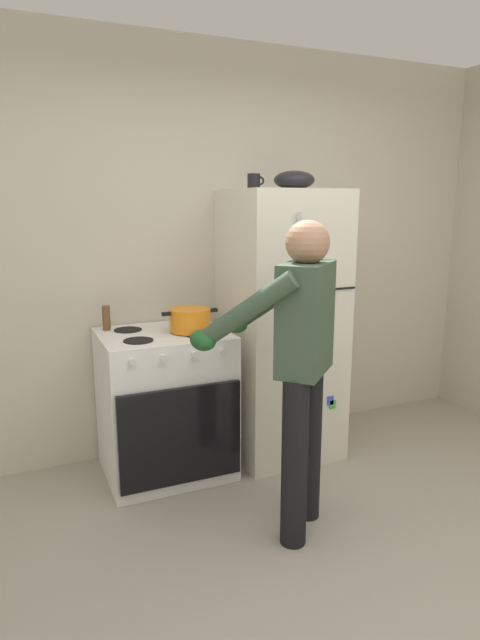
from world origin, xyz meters
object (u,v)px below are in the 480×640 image
object	(u,v)px
person_cook	(296,351)
coffee_mug	(254,181)
red_pot	(190,320)
pepper_mill	(106,318)
stove_range	(165,404)
mixing_bowl	(294,180)
refrigerator	(281,325)

from	to	relation	value
person_cook	coffee_mug	world-z (taller)	coffee_mug
coffee_mug	red_pot	bearing A→B (deg)	-167.96
coffee_mug	pepper_mill	size ratio (longest dim) A/B	0.76
pepper_mill	person_cook	bearing A→B (deg)	-55.06
person_cook	stove_range	bearing A→B (deg)	117.42
mixing_bowl	coffee_mug	bearing A→B (deg)	169.01
pepper_mill	mixing_bowl	world-z (taller)	mixing_bowl
stove_range	coffee_mug	size ratio (longest dim) A/B	8.15
refrigerator	pepper_mill	bearing A→B (deg)	169.74
refrigerator	pepper_mill	world-z (taller)	refrigerator
pepper_mill	mixing_bowl	xyz separation A→B (m)	(1.19, -0.20, 0.83)
person_cook	coffee_mug	xyz separation A→B (m)	(0.19, 0.91, 0.85)
pepper_mill	refrigerator	bearing A→B (deg)	-10.26
stove_range	coffee_mug	world-z (taller)	coffee_mug
refrigerator	red_pot	bearing A→B (deg)	-175.60
refrigerator	stove_range	bearing A→B (deg)	-179.29
stove_range	person_cook	size ratio (longest dim) A/B	0.57
coffee_mug	refrigerator	bearing A→B (deg)	-15.83
coffee_mug	pepper_mill	xyz separation A→B (m)	(-0.93, 0.15, -0.82)
stove_range	person_cook	distance (m)	1.09
refrigerator	stove_range	xyz separation A→B (m)	(-0.81, -0.01, -0.43)
person_cook	mixing_bowl	size ratio (longest dim) A/B	6.17
pepper_mill	red_pot	bearing A→B (deg)	-28.52
stove_range	mixing_bowl	xyz separation A→B (m)	(0.89, 0.01, 1.37)
stove_range	mixing_bowl	distance (m)	1.63
refrigerator	coffee_mug	distance (m)	0.95
refrigerator	pepper_mill	distance (m)	1.13
stove_range	pepper_mill	bearing A→B (deg)	144.96
person_cook	red_pot	xyz separation A→B (m)	(-0.28, 0.81, 0.02)
person_cook	pepper_mill	distance (m)	1.29
stove_range	coffee_mug	xyz separation A→B (m)	(0.63, 0.06, 1.36)
coffee_mug	mixing_bowl	xyz separation A→B (m)	(0.26, -0.05, 0.01)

